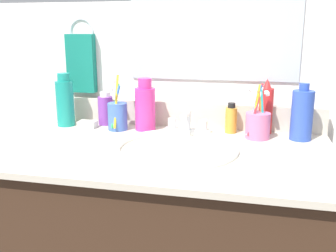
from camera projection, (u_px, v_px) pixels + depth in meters
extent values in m
cube|color=beige|center=(165.00, 151.00, 1.18)|extent=(1.00, 0.58, 0.02)
cube|color=beige|center=(183.00, 114.00, 1.43)|extent=(1.00, 0.02, 0.09)
cube|color=white|center=(185.00, 172.00, 1.55)|extent=(2.10, 0.04, 1.30)
torus|color=silver|center=(82.00, 31.00, 1.48)|extent=(0.10, 0.01, 0.10)
cube|color=#147260|center=(81.00, 63.00, 1.50)|extent=(0.11, 0.04, 0.22)
torus|color=white|center=(175.00, 148.00, 1.16)|extent=(0.38, 0.38, 0.02)
ellipsoid|color=white|center=(175.00, 162.00, 1.17)|extent=(0.32, 0.32, 0.11)
cylinder|color=#B2B5BA|center=(175.00, 173.00, 1.18)|extent=(0.04, 0.04, 0.01)
cube|color=silver|center=(187.00, 131.00, 1.35)|extent=(0.16, 0.05, 0.01)
cylinder|color=silver|center=(188.00, 121.00, 1.34)|extent=(0.02, 0.02, 0.06)
cylinder|color=silver|center=(186.00, 115.00, 1.30)|extent=(0.02, 0.09, 0.02)
cylinder|color=silver|center=(172.00, 123.00, 1.36)|extent=(0.03, 0.03, 0.04)
cylinder|color=silver|center=(203.00, 125.00, 1.33)|extent=(0.03, 0.03, 0.04)
cylinder|color=#7A3899|center=(106.00, 111.00, 1.46)|extent=(0.05, 0.05, 0.11)
cylinder|color=white|center=(105.00, 94.00, 1.44)|extent=(0.04, 0.04, 0.02)
cylinder|color=red|center=(266.00, 111.00, 1.33)|extent=(0.05, 0.05, 0.15)
cone|color=red|center=(267.00, 83.00, 1.31)|extent=(0.03, 0.03, 0.03)
cylinder|color=gold|center=(231.00, 120.00, 1.34)|extent=(0.04, 0.04, 0.09)
cylinder|color=black|center=(232.00, 105.00, 1.33)|extent=(0.03, 0.03, 0.02)
cylinder|color=teal|center=(65.00, 103.00, 1.43)|extent=(0.06, 0.06, 0.17)
cylinder|color=teal|center=(63.00, 77.00, 1.41)|extent=(0.04, 0.04, 0.03)
cylinder|color=#D8338C|center=(145.00, 109.00, 1.38)|extent=(0.07, 0.07, 0.15)
cylinder|color=#D8338C|center=(145.00, 83.00, 1.35)|extent=(0.05, 0.05, 0.03)
cylinder|color=#2D4CB2|center=(302.00, 116.00, 1.25)|extent=(0.07, 0.07, 0.16)
cylinder|color=#2D4CB2|center=(304.00, 87.00, 1.23)|extent=(0.03, 0.03, 0.02)
cylinder|color=#D16693|center=(258.00, 126.00, 1.27)|extent=(0.08, 0.08, 0.09)
cylinder|color=white|center=(255.00, 111.00, 1.26)|extent=(0.05, 0.03, 0.16)
cube|color=white|center=(249.00, 92.00, 1.24)|extent=(0.01, 0.02, 0.01)
cylinder|color=#D8333F|center=(255.00, 110.00, 1.25)|extent=(0.04, 0.04, 0.17)
cube|color=white|center=(250.00, 89.00, 1.22)|extent=(0.01, 0.02, 0.01)
cylinder|color=orange|center=(262.00, 113.00, 1.27)|extent=(0.04, 0.03, 0.15)
cube|color=white|center=(268.00, 94.00, 1.26)|extent=(0.01, 0.02, 0.01)
cylinder|color=#26B2B2|center=(262.00, 112.00, 1.27)|extent=(0.02, 0.01, 0.15)
cube|color=white|center=(266.00, 92.00, 1.25)|extent=(0.01, 0.02, 0.01)
cylinder|color=yellow|center=(255.00, 110.00, 1.26)|extent=(0.03, 0.03, 0.17)
cube|color=white|center=(253.00, 89.00, 1.23)|extent=(0.01, 0.02, 0.01)
cylinder|color=blue|center=(254.00, 110.00, 1.26)|extent=(0.04, 0.01, 0.17)
cube|color=white|center=(250.00, 89.00, 1.25)|extent=(0.01, 0.02, 0.01)
cylinder|color=#3F66B7|center=(118.00, 116.00, 1.38)|extent=(0.07, 0.07, 0.10)
cylinder|color=green|center=(115.00, 106.00, 1.36)|extent=(0.02, 0.05, 0.15)
cube|color=white|center=(111.00, 89.00, 1.33)|extent=(0.01, 0.02, 0.01)
cylinder|color=yellow|center=(116.00, 102.00, 1.36)|extent=(0.01, 0.07, 0.18)
cube|color=white|center=(113.00, 82.00, 1.31)|extent=(0.01, 0.02, 0.01)
cylinder|color=blue|center=(115.00, 105.00, 1.38)|extent=(0.05, 0.03, 0.15)
cube|color=white|center=(109.00, 89.00, 1.38)|extent=(0.01, 0.02, 0.01)
cube|color=white|center=(88.00, 124.00, 1.42)|extent=(0.06, 0.04, 0.02)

